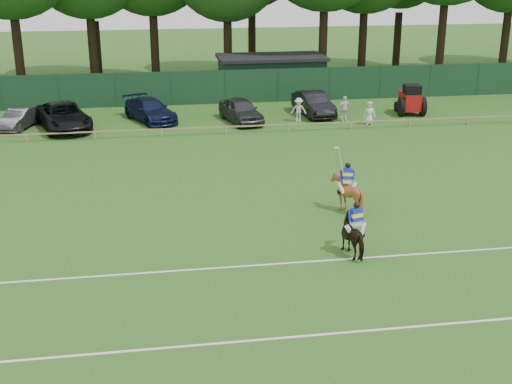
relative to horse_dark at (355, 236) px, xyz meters
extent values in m
plane|color=#1E4C14|center=(-3.67, 0.61, -0.75)|extent=(160.00, 160.00, 0.00)
imported|color=black|center=(0.00, 0.00, 0.00)|extent=(1.22, 1.92, 1.50)
imported|color=brown|center=(0.94, 4.42, 0.08)|extent=(1.61, 1.74, 1.66)
imported|color=#323235|center=(-15.63, 22.08, -0.11)|extent=(2.41, 4.12, 1.28)
imported|color=black|center=(-12.76, 21.46, 0.08)|extent=(4.38, 6.47, 1.65)
imported|color=#121739|center=(-7.28, 22.83, -0.01)|extent=(4.01, 5.49, 1.48)
imported|color=#323235|center=(-1.34, 21.57, 0.05)|extent=(2.90, 4.99, 1.60)
imported|color=black|center=(3.90, 22.75, 0.05)|extent=(2.24, 5.04, 1.61)
imported|color=beige|center=(2.48, 21.10, 0.05)|extent=(1.14, 0.82, 1.60)
imported|color=white|center=(5.51, 20.75, 0.10)|extent=(1.05, 0.56, 1.70)
imported|color=silver|center=(6.91, 19.63, 0.01)|extent=(0.77, 0.52, 1.52)
cube|color=silver|center=(0.00, 0.00, 0.53)|extent=(0.41, 0.34, 0.18)
cube|color=#1827AE|center=(0.00, 0.00, 0.85)|extent=(0.46, 0.39, 0.51)
cube|color=yellow|center=(0.00, 0.00, 0.83)|extent=(0.49, 0.38, 0.18)
sphere|color=black|center=(0.00, 0.00, 1.22)|extent=(0.25, 0.25, 0.25)
cylinder|color=silver|center=(0.26, 0.02, 0.23)|extent=(0.41, 0.41, 0.59)
cylinder|color=silver|center=(-0.24, -0.11, 0.23)|extent=(0.44, 0.30, 0.59)
cube|color=silver|center=(0.94, 4.42, 0.66)|extent=(0.40, 0.33, 0.18)
cube|color=#1827AE|center=(0.94, 4.42, 0.98)|extent=(0.45, 0.38, 0.51)
cube|color=yellow|center=(0.94, 4.42, 0.96)|extent=(0.48, 0.37, 0.18)
sphere|color=black|center=(0.94, 4.42, 1.35)|extent=(0.25, 0.25, 0.25)
cylinder|color=silver|center=(1.19, 4.32, 0.36)|extent=(0.43, 0.31, 0.59)
cylinder|color=silver|center=(0.68, 4.42, 0.36)|extent=(0.41, 0.40, 0.59)
cylinder|color=tan|center=(0.66, 4.53, 1.53)|extent=(0.17, 0.62, 1.17)
cube|color=silver|center=(-3.67, -5.39, -0.74)|extent=(60.00, 0.10, 0.01)
cube|color=silver|center=(-3.67, -0.39, -0.74)|extent=(60.00, 0.10, 0.01)
cube|color=#997F5B|center=(-3.67, 18.61, -0.30)|extent=(62.00, 0.08, 0.08)
cube|color=#14351E|center=(-3.67, 27.61, 0.50)|extent=(92.00, 0.04, 2.50)
cube|color=#14331E|center=(2.33, 30.61, 0.65)|extent=(8.00, 4.00, 2.80)
cube|color=black|center=(2.33, 30.61, 2.17)|extent=(8.40, 4.40, 0.24)
cube|color=#9F100E|center=(10.63, 22.11, 0.18)|extent=(1.38, 2.23, 1.15)
cube|color=black|center=(10.59, 21.76, 0.97)|extent=(1.18, 1.26, 0.79)
cylinder|color=black|center=(9.81, 21.59, -0.09)|extent=(0.41, 1.34, 1.32)
cylinder|color=black|center=(11.30, 21.42, -0.09)|extent=(0.41, 1.34, 1.32)
cylinder|color=black|center=(10.07, 23.06, -0.40)|extent=(0.34, 0.73, 0.71)
cylinder|color=black|center=(11.38, 22.91, -0.40)|extent=(0.34, 0.73, 0.71)
camera|label=1|loc=(-7.34, -22.61, 10.02)|focal=48.00mm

